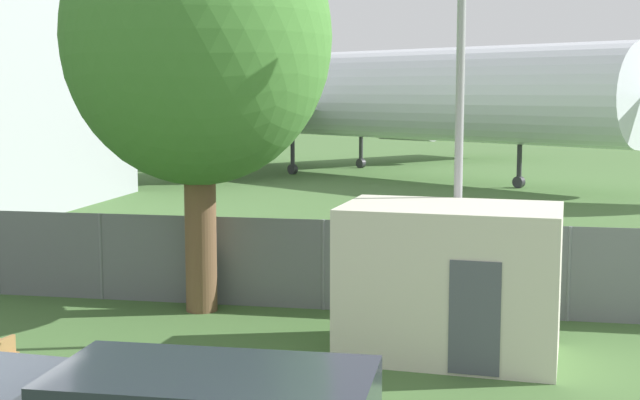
# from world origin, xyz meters

# --- Properties ---
(perimeter_fence) EXTENTS (56.07, 0.07, 1.96)m
(perimeter_fence) POSITION_xyz_m (-0.00, 9.78, 0.98)
(perimeter_fence) COLOR slate
(perimeter_fence) RESTS_ON ground
(airplane) EXTENTS (39.90, 32.12, 13.99)m
(airplane) POSITION_xyz_m (-2.23, 41.65, 4.41)
(airplane) COLOR silver
(airplane) RESTS_ON ground
(portable_cabin) EXTENTS (3.97, 2.67, 2.69)m
(portable_cabin) POSITION_xyz_m (5.36, 6.96, 1.35)
(portable_cabin) COLOR beige
(portable_cabin) RESTS_ON ground
(tree_near_hangar) EXTENTS (5.58, 5.58, 8.85)m
(tree_near_hangar) POSITION_xyz_m (-0.00, 9.21, 5.75)
(tree_near_hangar) COLOR brown
(tree_near_hangar) RESTS_ON ground
(light_mast) EXTENTS (0.44, 0.44, 7.65)m
(light_mast) POSITION_xyz_m (5.43, 8.22, 4.69)
(light_mast) COLOR #99999E
(light_mast) RESTS_ON ground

